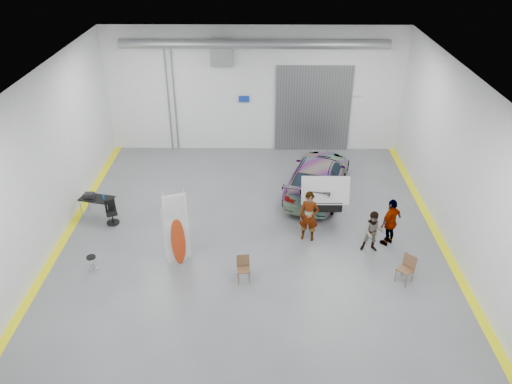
{
  "coord_description": "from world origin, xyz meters",
  "views": [
    {
      "loc": [
        0.31,
        -14.74,
        10.58
      ],
      "look_at": [
        0.14,
        1.0,
        1.5
      ],
      "focal_mm": 35.0,
      "sensor_mm": 36.0,
      "label": 1
    }
  ],
  "objects_px": {
    "surfboard_display": "(175,235)",
    "folding_chair_far": "(404,274)",
    "person_b": "(373,232)",
    "shop_stool": "(92,264)",
    "sedan_car": "(318,175)",
    "folding_chair_near": "(244,273)",
    "office_chair": "(112,213)",
    "work_table": "(95,198)",
    "person_a": "(309,216)",
    "person_c": "(391,222)"
  },
  "relations": [
    {
      "from": "work_table",
      "to": "sedan_car",
      "type": "bearing_deg",
      "value": 12.91
    },
    {
      "from": "surfboard_display",
      "to": "folding_chair_far",
      "type": "bearing_deg",
      "value": -27.32
    },
    {
      "from": "folding_chair_near",
      "to": "person_a",
      "type": "bearing_deg",
      "value": 39.16
    },
    {
      "from": "person_c",
      "to": "surfboard_display",
      "type": "xyz_separation_m",
      "value": [
        -7.4,
        -1.19,
        0.23
      ]
    },
    {
      "from": "surfboard_display",
      "to": "office_chair",
      "type": "height_order",
      "value": "surfboard_display"
    },
    {
      "from": "sedan_car",
      "to": "work_table",
      "type": "height_order",
      "value": "sedan_car"
    },
    {
      "from": "sedan_car",
      "to": "person_b",
      "type": "relative_size",
      "value": 3.37
    },
    {
      "from": "person_b",
      "to": "shop_stool",
      "type": "bearing_deg",
      "value": -166.11
    },
    {
      "from": "surfboard_display",
      "to": "folding_chair_near",
      "type": "bearing_deg",
      "value": -41.98
    },
    {
      "from": "surfboard_display",
      "to": "folding_chair_near",
      "type": "xyz_separation_m",
      "value": [
        2.28,
        -0.91,
        -0.87
      ]
    },
    {
      "from": "shop_stool",
      "to": "office_chair",
      "type": "height_order",
      "value": "office_chair"
    },
    {
      "from": "shop_stool",
      "to": "office_chair",
      "type": "relative_size",
      "value": 0.68
    },
    {
      "from": "shop_stool",
      "to": "person_b",
      "type": "bearing_deg",
      "value": 7.9
    },
    {
      "from": "folding_chair_near",
      "to": "office_chair",
      "type": "relative_size",
      "value": 0.94
    },
    {
      "from": "sedan_car",
      "to": "shop_stool",
      "type": "xyz_separation_m",
      "value": [
        -7.92,
        -5.47,
        -0.45
      ]
    },
    {
      "from": "person_a",
      "to": "folding_chair_far",
      "type": "height_order",
      "value": "person_a"
    },
    {
      "from": "person_a",
      "to": "sedan_car",
      "type": "bearing_deg",
      "value": 90.95
    },
    {
      "from": "person_a",
      "to": "person_b",
      "type": "distance_m",
      "value": 2.29
    },
    {
      "from": "person_b",
      "to": "folding_chair_near",
      "type": "bearing_deg",
      "value": -153.37
    },
    {
      "from": "person_b",
      "to": "office_chair",
      "type": "height_order",
      "value": "person_b"
    },
    {
      "from": "surfboard_display",
      "to": "person_a",
      "type": "bearing_deg",
      "value": -2.69
    },
    {
      "from": "sedan_car",
      "to": "folding_chair_near",
      "type": "xyz_separation_m",
      "value": [
        -2.92,
        -5.83,
        -0.49
      ]
    },
    {
      "from": "office_chair",
      "to": "folding_chair_near",
      "type": "bearing_deg",
      "value": -55.08
    },
    {
      "from": "folding_chair_near",
      "to": "shop_stool",
      "type": "bearing_deg",
      "value": 168.88
    },
    {
      "from": "person_c",
      "to": "surfboard_display",
      "type": "bearing_deg",
      "value": -31.36
    },
    {
      "from": "person_a",
      "to": "person_c",
      "type": "xyz_separation_m",
      "value": [
        2.86,
        -0.26,
        -0.05
      ]
    },
    {
      "from": "sedan_car",
      "to": "surfboard_display",
      "type": "bearing_deg",
      "value": 59.96
    },
    {
      "from": "sedan_car",
      "to": "work_table",
      "type": "relative_size",
      "value": 3.77
    },
    {
      "from": "sedan_car",
      "to": "surfboard_display",
      "type": "distance_m",
      "value": 7.18
    },
    {
      "from": "work_table",
      "to": "person_c",
      "type": "bearing_deg",
      "value": -8.96
    },
    {
      "from": "work_table",
      "to": "office_chair",
      "type": "bearing_deg",
      "value": -32.71
    },
    {
      "from": "shop_stool",
      "to": "surfboard_display",
      "type": "bearing_deg",
      "value": 11.37
    },
    {
      "from": "person_a",
      "to": "folding_chair_near",
      "type": "height_order",
      "value": "person_a"
    },
    {
      "from": "person_a",
      "to": "surfboard_display",
      "type": "bearing_deg",
      "value": -150.64
    },
    {
      "from": "person_c",
      "to": "surfboard_display",
      "type": "distance_m",
      "value": 7.5
    },
    {
      "from": "person_b",
      "to": "shop_stool",
      "type": "height_order",
      "value": "person_b"
    },
    {
      "from": "sedan_car",
      "to": "office_chair",
      "type": "height_order",
      "value": "sedan_car"
    },
    {
      "from": "folding_chair_near",
      "to": "person_c",
      "type": "bearing_deg",
      "value": 15.28
    },
    {
      "from": "person_b",
      "to": "folding_chair_far",
      "type": "height_order",
      "value": "person_b"
    },
    {
      "from": "folding_chair_far",
      "to": "shop_stool",
      "type": "height_order",
      "value": "folding_chair_far"
    },
    {
      "from": "surfboard_display",
      "to": "work_table",
      "type": "distance_m",
      "value": 4.62
    },
    {
      "from": "folding_chair_far",
      "to": "shop_stool",
      "type": "bearing_deg",
      "value": -136.69
    },
    {
      "from": "sedan_car",
      "to": "person_a",
      "type": "height_order",
      "value": "person_a"
    },
    {
      "from": "shop_stool",
      "to": "folding_chair_near",
      "type": "bearing_deg",
      "value": -4.15
    },
    {
      "from": "person_a",
      "to": "person_b",
      "type": "relative_size",
      "value": 1.23
    },
    {
      "from": "surfboard_display",
      "to": "work_table",
      "type": "relative_size",
      "value": 2.02
    },
    {
      "from": "sedan_car",
      "to": "folding_chair_far",
      "type": "height_order",
      "value": "sedan_car"
    },
    {
      "from": "folding_chair_near",
      "to": "shop_stool",
      "type": "relative_size",
      "value": 1.39
    },
    {
      "from": "folding_chair_far",
      "to": "work_table",
      "type": "height_order",
      "value": "work_table"
    },
    {
      "from": "folding_chair_far",
      "to": "person_a",
      "type": "bearing_deg",
      "value": -173.69
    }
  ]
}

